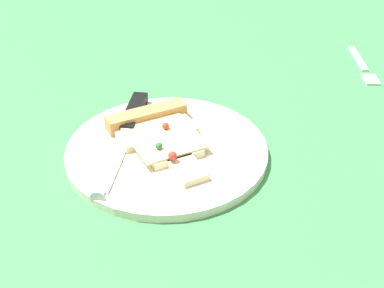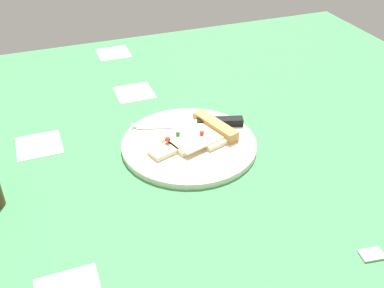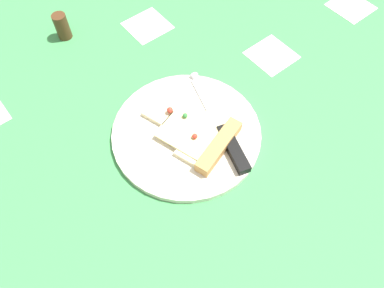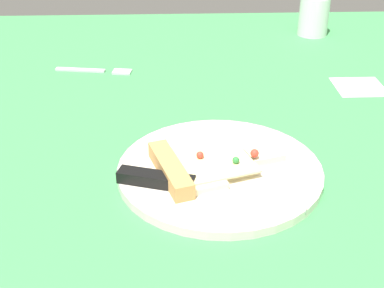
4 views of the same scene
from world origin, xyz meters
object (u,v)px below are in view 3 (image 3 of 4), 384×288
(plate, at_px, (186,133))
(pepper_shaker, at_px, (62,26))
(knife, at_px, (223,129))
(pizza_slice, at_px, (198,136))

(plate, xyz_separation_m, pepper_shaker, (0.05, -0.38, 0.02))
(plate, bearing_deg, knife, 141.52)
(plate, distance_m, knife, 0.07)
(knife, bearing_deg, plate, 158.72)
(pizza_slice, relative_size, pepper_shaker, 3.25)
(plate, distance_m, pepper_shaker, 0.38)
(plate, height_order, pizza_slice, pizza_slice)
(knife, xyz_separation_m, pepper_shaker, (0.10, -0.42, 0.01))
(pizza_slice, bearing_deg, pepper_shaker, 80.42)
(pepper_shaker, bearing_deg, pizza_slice, 97.93)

